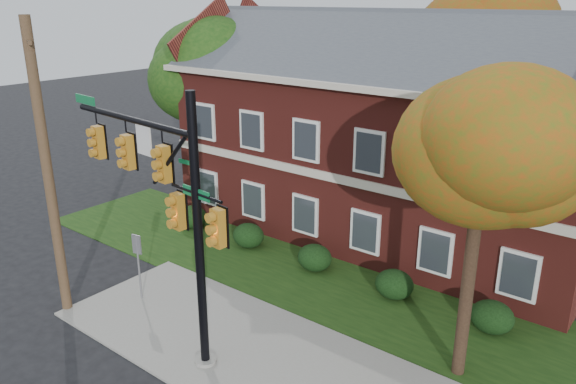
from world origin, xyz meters
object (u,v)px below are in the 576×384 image
Objects in this scene: tree_near_right at (491,151)px; tree_left_rear at (209,70)px; hedge_left at (248,235)px; sign_post at (138,256)px; hedge_far_left at (193,217)px; hedge_far_right at (492,317)px; hedge_right at (394,284)px; traffic_signal at (165,193)px; apartment_building at (386,124)px; tree_far_rear at (490,26)px; utility_pole at (48,173)px; hedge_center at (315,258)px.

tree_left_rear is (-16.95, 6.97, 0.01)m from tree_near_right.
tree_left_rear is (-6.23, 4.14, 6.16)m from hedge_left.
hedge_far_left is at bearing 110.02° from sign_post.
hedge_far_right is 0.16× the size of tree_near_right.
hedge_far_left is at bearing 180.00° from hedge_right.
traffic_signal reaches higher than hedge_right.
tree_near_right is at bearing 32.46° from traffic_signal.
traffic_signal is (9.29, -10.90, -1.69)m from tree_left_rear.
hedge_left is at bearing -123.67° from apartment_building.
hedge_left is 9.69m from tree_left_rear.
tree_far_rear reaches higher than tree_near_right.
traffic_signal reaches higher than hedge_far_left.
hedge_right is 7.72m from tree_near_right.
sign_post is at bearing -57.65° from tree_left_rear.
hedge_right is (7.00, 0.00, 0.00)m from hedge_left.
hedge_right is at bearing 0.00° from hedge_left.
utility_pole reaches higher than hedge_right.
traffic_signal reaches higher than hedge_far_right.
hedge_far_right is at bearing 0.00° from hedge_right.
sign_post is (1.50, 2.00, -3.24)m from utility_pole.
hedge_far_right is (10.50, 0.00, 0.00)m from hedge_left.
apartment_building is 7.73m from hedge_left.
tree_left_rear reaches higher than hedge_far_left.
apartment_building is 11.96m from sign_post.
hedge_center is 0.16× the size of tree_near_right.
hedge_far_left is at bearing 180.00° from hedge_center.
hedge_center is at bearing 158.58° from tree_near_right.
tree_near_right is 12.16m from sign_post.
sign_post is at bearing -165.04° from tree_near_right.
utility_pole reaches higher than hedge_far_right.
hedge_center is 7.00m from hedge_far_right.
tree_near_right is at bearing -14.81° from hedge_left.
tree_far_rear is 22.09m from utility_pole.
hedge_left is 5.82m from sign_post.
hedge_far_left is at bearing -122.50° from tree_far_rear.
hedge_far_right is 0.17× the size of traffic_signal.
traffic_signal reaches higher than sign_post.
tree_left_rear is (-9.73, -1.12, 1.69)m from apartment_building.
hedge_right is 9.01m from traffic_signal.
hedge_left is 10.50m from hedge_far_right.
hedge_far_left is 1.00× the size of hedge_center.
hedge_far_left is 1.00× the size of hedge_left.
hedge_left is 9.01m from utility_pole.
tree_far_rear is 1.43× the size of traffic_signal.
utility_pole reaches higher than hedge_left.
tree_far_rear is at bearing 97.68° from utility_pole.
hedge_right is 15.66m from tree_far_rear.
hedge_right is at bearing 65.09° from traffic_signal.
utility_pole is at bearing -137.83° from hedge_right.
utility_pole reaches higher than sign_post.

